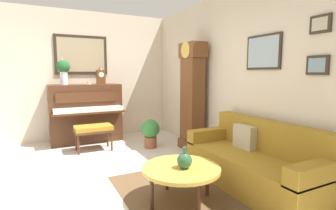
# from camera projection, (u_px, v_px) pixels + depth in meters

# --- Properties ---
(ground_plane) EXTENTS (6.40, 6.00, 0.10)m
(ground_plane) POSITION_uv_depth(u_px,v_px,m) (86.00, 187.00, 3.45)
(ground_plane) COLOR beige
(wall_left) EXTENTS (0.13, 4.90, 2.80)m
(wall_left) POSITION_uv_depth(u_px,v_px,m) (64.00, 75.00, 5.58)
(wall_left) COLOR beige
(wall_left) RESTS_ON ground_plane
(wall_back) EXTENTS (5.30, 0.13, 2.80)m
(wall_back) POSITION_uv_depth(u_px,v_px,m) (231.00, 76.00, 4.32)
(wall_back) COLOR beige
(wall_back) RESTS_ON ground_plane
(area_rug) EXTENTS (2.10, 1.50, 0.01)m
(area_rug) POSITION_uv_depth(u_px,v_px,m) (192.00, 197.00, 3.05)
(area_rug) COLOR brown
(area_rug) RESTS_ON ground_plane
(piano) EXTENTS (0.87, 1.44, 1.22)m
(piano) POSITION_uv_depth(u_px,v_px,m) (86.00, 113.00, 5.51)
(piano) COLOR #4C2B19
(piano) RESTS_ON ground_plane
(piano_bench) EXTENTS (0.42, 0.70, 0.48)m
(piano_bench) POSITION_uv_depth(u_px,v_px,m) (93.00, 129.00, 4.86)
(piano_bench) COLOR #4C2B19
(piano_bench) RESTS_ON ground_plane
(grandfather_clock) EXTENTS (0.52, 0.34, 2.03)m
(grandfather_clock) POSITION_uv_depth(u_px,v_px,m) (192.00, 99.00, 4.91)
(grandfather_clock) COLOR brown
(grandfather_clock) RESTS_ON ground_plane
(couch) EXTENTS (1.90, 0.80, 0.84)m
(couch) POSITION_uv_depth(u_px,v_px,m) (255.00, 163.00, 3.33)
(couch) COLOR olive
(couch) RESTS_ON ground_plane
(coffee_table) EXTENTS (0.88, 0.88, 0.42)m
(coffee_table) POSITION_uv_depth(u_px,v_px,m) (181.00, 169.00, 2.90)
(coffee_table) COLOR gold
(coffee_table) RESTS_ON ground_plane
(mantel_clock) EXTENTS (0.13, 0.18, 0.38)m
(mantel_clock) POSITION_uv_depth(u_px,v_px,m) (101.00, 76.00, 5.57)
(mantel_clock) COLOR brown
(mantel_clock) RESTS_ON piano
(flower_vase) EXTENTS (0.26, 0.26, 0.58)m
(flower_vase) POSITION_uv_depth(u_px,v_px,m) (63.00, 69.00, 5.22)
(flower_vase) COLOR silver
(flower_vase) RESTS_ON piano
(teacup) EXTENTS (0.12, 0.12, 0.06)m
(teacup) POSITION_uv_depth(u_px,v_px,m) (89.00, 83.00, 5.41)
(teacup) COLOR beige
(teacup) RESTS_ON piano
(green_jug) EXTENTS (0.17, 0.17, 0.24)m
(green_jug) POSITION_uv_depth(u_px,v_px,m) (185.00, 161.00, 2.84)
(green_jug) COLOR #234C33
(green_jug) RESTS_ON coffee_table
(potted_plant) EXTENTS (0.36, 0.36, 0.56)m
(potted_plant) POSITION_uv_depth(u_px,v_px,m) (150.00, 131.00, 5.07)
(potted_plant) COLOR #935138
(potted_plant) RESTS_ON ground_plane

